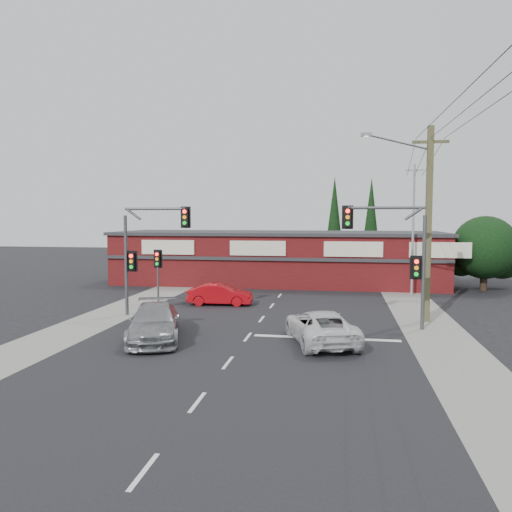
% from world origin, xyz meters
% --- Properties ---
extents(ground, '(120.00, 120.00, 0.00)m').
position_xyz_m(ground, '(0.00, 0.00, 0.00)').
color(ground, black).
rests_on(ground, ground).
extents(road_strip, '(14.00, 70.00, 0.01)m').
position_xyz_m(road_strip, '(0.00, 5.00, 0.01)').
color(road_strip, black).
rests_on(road_strip, ground).
extents(verge_left, '(3.00, 70.00, 0.02)m').
position_xyz_m(verge_left, '(-8.50, 5.00, 0.01)').
color(verge_left, gray).
rests_on(verge_left, ground).
extents(verge_right, '(3.00, 70.00, 0.02)m').
position_xyz_m(verge_right, '(8.50, 5.00, 0.01)').
color(verge_right, gray).
rests_on(verge_right, ground).
extents(stop_line, '(6.50, 0.35, 0.01)m').
position_xyz_m(stop_line, '(3.50, -1.50, 0.01)').
color(stop_line, silver).
rests_on(stop_line, ground).
extents(white_suv, '(3.75, 5.59, 1.42)m').
position_xyz_m(white_suv, '(3.28, -2.37, 0.71)').
color(white_suv, silver).
rests_on(white_suv, ground).
extents(silver_suv, '(3.65, 5.74, 1.55)m').
position_xyz_m(silver_suv, '(-3.96, -3.04, 0.77)').
color(silver_suv, gray).
rests_on(silver_suv, ground).
extents(red_sedan, '(4.06, 1.65, 1.31)m').
position_xyz_m(red_sedan, '(-3.21, 6.05, 0.66)').
color(red_sedan, '#B20A12').
rests_on(red_sedan, ground).
extents(lane_dashes, '(0.12, 41.89, 0.01)m').
position_xyz_m(lane_dashes, '(0.00, 2.15, 0.01)').
color(lane_dashes, silver).
rests_on(lane_dashes, ground).
extents(shop_building, '(27.30, 8.40, 4.22)m').
position_xyz_m(shop_building, '(-0.99, 16.99, 2.13)').
color(shop_building, '#4B0F10').
rests_on(shop_building, ground).
extents(tree_cluster, '(5.90, 5.10, 5.50)m').
position_xyz_m(tree_cluster, '(14.69, 15.44, 2.90)').
color(tree_cluster, '#2D2116').
rests_on(tree_cluster, ground).
extents(conifer_near, '(1.80, 1.80, 9.25)m').
position_xyz_m(conifer_near, '(3.50, 24.00, 5.48)').
color(conifer_near, '#2D2116').
rests_on(conifer_near, ground).
extents(conifer_far, '(1.80, 1.80, 9.25)m').
position_xyz_m(conifer_far, '(7.00, 26.00, 5.48)').
color(conifer_far, '#2D2116').
rests_on(conifer_far, ground).
extents(traffic_mast_left, '(3.77, 0.27, 5.97)m').
position_xyz_m(traffic_mast_left, '(-6.43, 2.00, 3.93)').
color(traffic_mast_left, '#47494C').
rests_on(traffic_mast_left, ground).
extents(traffic_mast_right, '(3.96, 0.27, 5.97)m').
position_xyz_m(traffic_mast_right, '(6.86, 1.00, 3.95)').
color(traffic_mast_right, '#47494C').
rests_on(traffic_mast_right, ground).
extents(pedestal_signal, '(0.55, 0.27, 3.38)m').
position_xyz_m(pedestal_signal, '(-7.20, 6.01, 2.41)').
color(pedestal_signal, '#47494C').
rests_on(pedestal_signal, ground).
extents(utility_pole, '(4.38, 0.59, 10.00)m').
position_xyz_m(utility_pole, '(8.36, 2.99, 5.40)').
color(utility_pole, brown).
rests_on(utility_pole, ground).
extents(steel_pole, '(1.20, 0.16, 9.00)m').
position_xyz_m(steel_pole, '(9.00, 12.00, 4.70)').
color(steel_pole, gray).
rests_on(steel_pole, ground).
extents(power_lines, '(2.01, 29.00, 1.22)m').
position_xyz_m(power_lines, '(8.47, -2.47, 9.04)').
color(power_lines, black).
rests_on(power_lines, ground).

